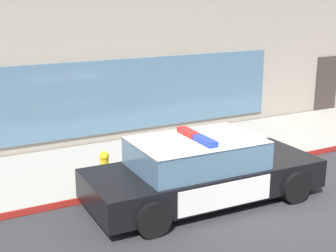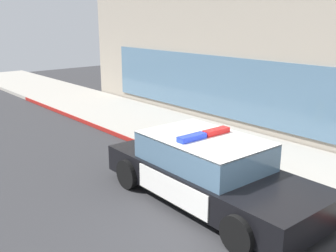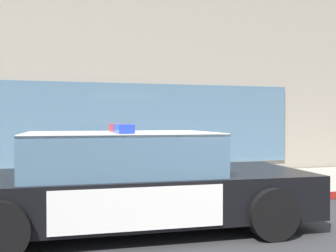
# 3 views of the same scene
# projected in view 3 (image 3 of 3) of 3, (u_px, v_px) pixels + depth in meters

# --- Properties ---
(ground) EXTENTS (48.00, 48.00, 0.00)m
(ground) POSITION_uv_depth(u_px,v_px,m) (254.00, 235.00, 5.36)
(ground) COLOR #303033
(sidewalk) EXTENTS (48.00, 3.46, 0.15)m
(sidewalk) POSITION_uv_depth(u_px,v_px,m) (177.00, 187.00, 8.78)
(sidewalk) COLOR #A39E93
(sidewalk) RESTS_ON ground
(curb_red_paint) EXTENTS (28.80, 0.04, 0.14)m
(curb_red_paint) POSITION_uv_depth(u_px,v_px,m) (206.00, 203.00, 7.10)
(curb_red_paint) COLOR maroon
(curb_red_paint) RESTS_ON ground
(storefront_building) EXTENTS (25.18, 9.00, 9.10)m
(storefront_building) POSITION_uv_depth(u_px,v_px,m) (107.00, 38.00, 14.50)
(storefront_building) COLOR gray
(storefront_building) RESTS_ON ground
(police_cruiser) EXTENTS (5.04, 2.27, 1.49)m
(police_cruiser) POSITION_uv_depth(u_px,v_px,m) (130.00, 181.00, 5.66)
(police_cruiser) COLOR black
(police_cruiser) RESTS_ON ground
(fire_hydrant) EXTENTS (0.34, 0.39, 0.73)m
(fire_hydrant) POSITION_uv_depth(u_px,v_px,m) (25.00, 182.00, 6.80)
(fire_hydrant) COLOR gold
(fire_hydrant) RESTS_ON sidewalk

